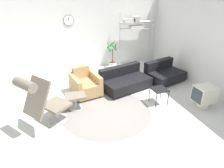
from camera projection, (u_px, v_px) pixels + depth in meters
The scene contains 13 objects.
ground_plane at pixel (107, 108), 5.23m from camera, with size 12.00×12.00×0.00m, color silver.
wall_back at pixel (80, 31), 7.23m from camera, with size 12.00×0.09×2.80m.
wall_right at pixel (214, 45), 5.56m from camera, with size 0.06×12.00×2.80m.
round_rug at pixel (106, 112), 5.07m from camera, with size 2.27×2.27×0.01m.
lounge_chair at pixel (40, 98), 4.18m from camera, with size 1.14×1.03×1.29m.
ottoman at pixel (75, 98), 5.09m from camera, with size 0.50×0.43×0.39m.
armchair_red at pixel (85, 85), 5.80m from camera, with size 0.86×0.97×0.77m.
couch_low at pixel (125, 81), 6.16m from camera, with size 1.62×1.17×0.65m.
couch_second at pixel (164, 74), 6.66m from camera, with size 1.33×1.10×0.65m.
side_table at pixel (159, 91), 5.27m from camera, with size 0.40×0.40×0.44m.
crt_television at pixel (204, 95), 5.15m from camera, with size 0.52×0.43×0.59m.
potted_plant at pixel (112, 57), 7.59m from camera, with size 0.45×0.45×1.12m.
shelf_unit at pixel (135, 24), 7.45m from camera, with size 1.34×0.28×2.02m.
Camera 1 is at (-1.33, -4.22, 2.87)m, focal length 32.00 mm.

